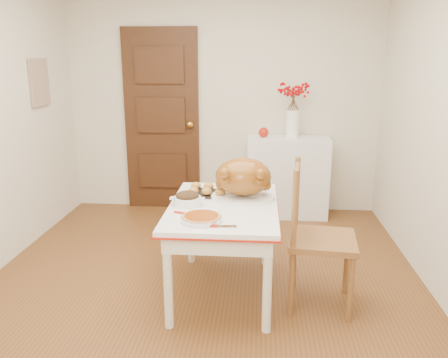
# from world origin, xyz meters

# --- Properties ---
(floor) EXTENTS (3.50, 4.00, 0.00)m
(floor) POSITION_xyz_m (0.00, 0.00, 0.00)
(floor) COLOR #523214
(floor) RESTS_ON ground
(wall_back) EXTENTS (3.50, 0.00, 2.50)m
(wall_back) POSITION_xyz_m (0.00, 2.00, 1.25)
(wall_back) COLOR beige
(wall_back) RESTS_ON ground
(wall_front) EXTENTS (3.50, 0.00, 2.50)m
(wall_front) POSITION_xyz_m (0.00, -2.00, 1.25)
(wall_front) COLOR beige
(wall_front) RESTS_ON ground
(door_back) EXTENTS (0.85, 0.06, 2.06)m
(door_back) POSITION_xyz_m (-0.70, 1.97, 1.03)
(door_back) COLOR #321E0F
(door_back) RESTS_ON ground
(photo_board) EXTENTS (0.03, 0.35, 0.45)m
(photo_board) POSITION_xyz_m (-1.73, 1.20, 1.50)
(photo_board) COLOR tan
(photo_board) RESTS_ON ground
(sideboard) EXTENTS (0.89, 0.39, 0.89)m
(sideboard) POSITION_xyz_m (0.74, 1.78, 0.44)
(sideboard) COLOR white
(sideboard) RESTS_ON floor
(kitchen_table) EXTENTS (0.80, 1.17, 0.70)m
(kitchen_table) POSITION_xyz_m (0.17, -0.02, 0.35)
(kitchen_table) COLOR white
(kitchen_table) RESTS_ON floor
(chair_oak) EXTENTS (0.51, 0.51, 1.04)m
(chair_oak) POSITION_xyz_m (0.88, -0.15, 0.52)
(chair_oak) COLOR brown
(chair_oak) RESTS_ON floor
(berry_vase) EXTENTS (0.32, 0.32, 0.62)m
(berry_vase) POSITION_xyz_m (0.77, 1.78, 1.20)
(berry_vase) COLOR white
(berry_vase) RESTS_ON sideboard
(apple) EXTENTS (0.11, 0.11, 0.11)m
(apple) POSITION_xyz_m (0.46, 1.78, 0.94)
(apple) COLOR #A91A0A
(apple) RESTS_ON sideboard
(turkey_platter) EXTENTS (0.60, 0.54, 0.31)m
(turkey_platter) POSITION_xyz_m (0.31, 0.13, 0.85)
(turkey_platter) COLOR brown
(turkey_platter) RESTS_ON kitchen_table
(pumpkin_pie) EXTENTS (0.33, 0.33, 0.06)m
(pumpkin_pie) POSITION_xyz_m (0.05, -0.38, 0.73)
(pumpkin_pie) COLOR #8B3709
(pumpkin_pie) RESTS_ON kitchen_table
(stuffing_dish) EXTENTS (0.28, 0.23, 0.10)m
(stuffing_dish) POSITION_xyz_m (-0.09, -0.06, 0.75)
(stuffing_dish) COLOR #472F17
(stuffing_dish) RESTS_ON kitchen_table
(rolls_tray) EXTENTS (0.33, 0.28, 0.08)m
(rolls_tray) POSITION_xyz_m (0.03, 0.21, 0.74)
(rolls_tray) COLOR #AD7830
(rolls_tray) RESTS_ON kitchen_table
(pie_server) EXTENTS (0.23, 0.08, 0.01)m
(pie_server) POSITION_xyz_m (0.18, -0.48, 0.71)
(pie_server) COLOR silver
(pie_server) RESTS_ON kitchen_table
(carving_knife) EXTENTS (0.27, 0.14, 0.01)m
(carving_knife) POSITION_xyz_m (-0.03, -0.27, 0.71)
(carving_knife) COLOR silver
(carving_knife) RESTS_ON kitchen_table
(drinking_glass) EXTENTS (0.06, 0.06, 0.10)m
(drinking_glass) POSITION_xyz_m (0.25, 0.47, 0.75)
(drinking_glass) COLOR white
(drinking_glass) RESTS_ON kitchen_table
(shaker_pair) EXTENTS (0.10, 0.05, 0.10)m
(shaker_pair) POSITION_xyz_m (0.43, 0.38, 0.75)
(shaker_pair) COLOR white
(shaker_pair) RESTS_ON kitchen_table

